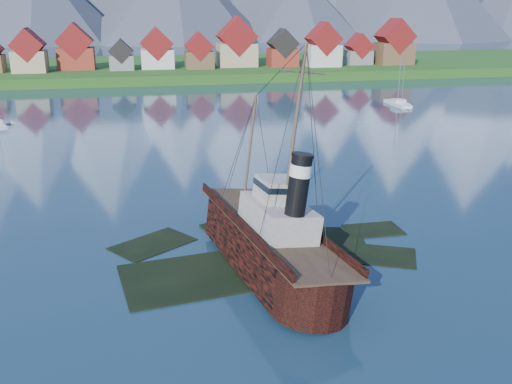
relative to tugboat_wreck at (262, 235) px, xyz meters
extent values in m
plane|color=#183143|center=(-1.23, 0.45, -2.77)|extent=(1400.00, 1400.00, 0.00)
cube|color=black|center=(-4.23, -1.55, -3.09)|extent=(19.08, 11.42, 1.00)
cube|color=black|center=(4.77, 4.45, -3.15)|extent=(15.15, 9.76, 1.00)
cube|color=black|center=(0.77, 9.45, -3.05)|extent=(11.45, 9.06, 1.00)
cube|color=black|center=(10.77, -0.55, -3.19)|extent=(10.27, 8.34, 1.00)
cube|color=black|center=(-10.23, 6.45, -3.17)|extent=(9.42, 8.68, 1.00)
cube|color=black|center=(13.77, 5.45, -3.12)|extent=(6.00, 4.00, 1.00)
cube|color=#174413|center=(-1.23, 170.45, -2.77)|extent=(600.00, 80.00, 3.20)
cube|color=#3F3D38|center=(-1.23, 132.45, -2.77)|extent=(600.00, 2.50, 2.00)
cube|color=tan|center=(-44.23, 150.45, 3.63)|extent=(10.50, 9.00, 6.80)
cube|color=maroon|center=(-44.23, 150.45, 8.92)|extent=(10.69, 9.18, 10.69)
cube|color=maroon|center=(-30.23, 156.45, 3.83)|extent=(12.00, 8.50, 7.20)
cube|color=maroon|center=(-30.23, 156.45, 9.59)|extent=(12.22, 8.67, 12.22)
cube|color=slate|center=(-15.23, 151.45, 2.63)|extent=(8.00, 7.00, 4.80)
cube|color=black|center=(-15.23, 151.45, 6.47)|extent=(8.15, 7.14, 8.15)
cube|color=beige|center=(-3.23, 154.45, 3.43)|extent=(11.00, 9.50, 6.40)
cube|color=maroon|center=(-3.23, 154.45, 8.61)|extent=(11.20, 9.69, 11.20)
cube|color=brown|center=(10.77, 150.45, 3.13)|extent=(9.50, 8.00, 5.80)
cube|color=maroon|center=(10.77, 150.45, 7.74)|extent=(9.67, 8.16, 9.67)
cube|color=tan|center=(24.77, 155.45, 4.23)|extent=(13.50, 10.00, 8.00)
cube|color=maroon|center=(24.77, 155.45, 10.66)|extent=(13.75, 10.20, 13.75)
cube|color=maroon|center=(40.77, 152.45, 3.33)|extent=(10.00, 8.50, 6.20)
cube|color=black|center=(40.77, 152.45, 8.23)|extent=(10.18, 8.67, 10.18)
cube|color=beige|center=(54.77, 149.45, 3.98)|extent=(11.50, 9.00, 7.50)
cube|color=maroon|center=(54.77, 149.45, 9.80)|extent=(11.71, 9.18, 11.71)
cube|color=slate|center=(69.77, 153.45, 2.73)|extent=(9.00, 7.50, 5.00)
cube|color=maroon|center=(69.77, 153.45, 6.85)|extent=(9.16, 7.65, 9.16)
cube|color=brown|center=(82.77, 151.45, 4.13)|extent=(12.50, 10.00, 7.80)
cube|color=maroon|center=(82.77, 151.45, 10.28)|extent=(12.73, 10.20, 12.73)
cone|color=#2D333D|center=(-71.23, 374.45, 24.23)|extent=(120.00, 120.00, 58.00)
cone|color=#2D333D|center=(108.77, 373.45, 20.23)|extent=(110.00, 110.00, 50.00)
cube|color=black|center=(0.00, -1.38, -0.69)|extent=(6.43, 18.52, 3.86)
cone|color=black|center=(0.00, 10.63, -0.69)|extent=(6.43, 6.43, 6.43)
cylinder|color=black|center=(0.00, -10.64, -0.69)|extent=(6.43, 6.43, 3.86)
cube|color=#4C3826|center=(0.00, -1.38, 1.33)|extent=(6.30, 24.43, 0.23)
cube|color=black|center=(-3.09, -1.38, 1.74)|extent=(0.18, 23.66, 0.83)
cube|color=black|center=(3.09, -1.38, 1.74)|extent=(0.18, 23.66, 0.83)
cube|color=#ADA89E|center=(0.00, -2.76, 2.71)|extent=(4.78, 7.81, 2.76)
cube|color=#ADA89E|center=(0.00, -1.84, 5.09)|extent=(3.31, 3.67, 2.02)
cylinder|color=black|center=(0.00, -5.79, 6.66)|extent=(1.75, 1.75, 5.14)
cylinder|color=silver|center=(0.00, -5.79, 7.94)|extent=(1.84, 1.84, 1.01)
cylinder|color=#473828|center=(0.00, 5.97, 6.93)|extent=(0.26, 0.26, 11.02)
cylinder|color=#473828|center=(0.00, -3.68, 12.08)|extent=(0.29, 0.29, 11.94)
cube|color=silver|center=(54.20, 83.63, -2.68)|extent=(2.60, 7.74, 1.07)
cube|color=silver|center=(54.20, 83.63, -1.83)|extent=(1.86, 2.27, 0.63)
cylinder|color=gray|center=(54.20, 83.63, 2.50)|extent=(0.13, 0.13, 9.29)
cube|color=silver|center=(52.40, 82.12, -2.66)|extent=(2.85, 10.98, 1.31)
cube|color=silver|center=(52.40, 82.12, -1.62)|extent=(2.44, 3.09, 0.77)
cylinder|color=gray|center=(52.40, 82.12, 3.69)|extent=(0.15, 0.15, 11.39)
camera|label=1|loc=(-10.82, -49.03, 20.77)|focal=40.00mm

